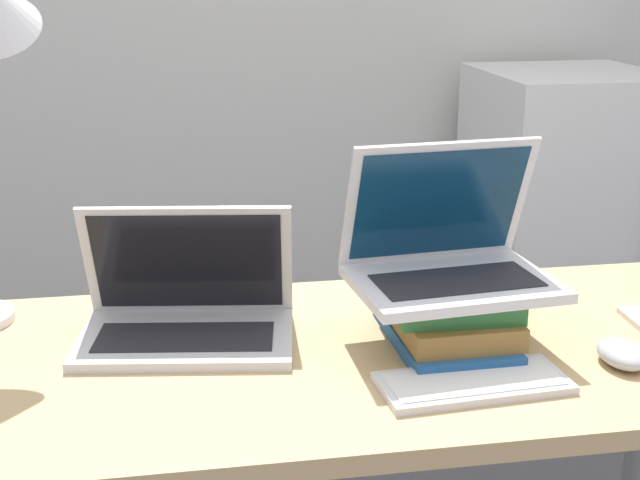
{
  "coord_description": "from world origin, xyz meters",
  "views": [
    {
      "loc": [
        -0.27,
        -0.93,
        1.29
      ],
      "look_at": [
        -0.06,
        0.31,
        0.89
      ],
      "focal_mm": 50.0,
      "sensor_mm": 36.0,
      "label": 1
    }
  ],
  "objects_px": {
    "book_stack": "(447,314)",
    "mouse": "(622,354)",
    "laptop_left": "(187,312)",
    "mini_fridge": "(558,235)",
    "wireless_keyboard": "(473,383)",
    "laptop_on_books": "(448,256)"
  },
  "relations": [
    {
      "from": "laptop_left",
      "to": "wireless_keyboard",
      "type": "bearing_deg",
      "value": -31.51
    },
    {
      "from": "book_stack",
      "to": "mini_fridge",
      "type": "height_order",
      "value": "mini_fridge"
    },
    {
      "from": "laptop_on_books",
      "to": "mini_fridge",
      "type": "bearing_deg",
      "value": 57.91
    },
    {
      "from": "laptop_left",
      "to": "wireless_keyboard",
      "type": "height_order",
      "value": "laptop_left"
    },
    {
      "from": "wireless_keyboard",
      "to": "mouse",
      "type": "bearing_deg",
      "value": 7.91
    },
    {
      "from": "laptop_on_books",
      "to": "mini_fridge",
      "type": "relative_size",
      "value": 0.33
    },
    {
      "from": "laptop_left",
      "to": "mini_fridge",
      "type": "xyz_separation_m",
      "value": [
        1.13,
        1.08,
        -0.26
      ]
    },
    {
      "from": "book_stack",
      "to": "wireless_keyboard",
      "type": "bearing_deg",
      "value": -93.44
    },
    {
      "from": "laptop_on_books",
      "to": "mini_fridge",
      "type": "distance_m",
      "value": 1.42
    },
    {
      "from": "book_stack",
      "to": "mouse",
      "type": "xyz_separation_m",
      "value": [
        0.23,
        -0.12,
        -0.03
      ]
    },
    {
      "from": "book_stack",
      "to": "laptop_on_books",
      "type": "xyz_separation_m",
      "value": [
        -0.0,
        0.0,
        0.09
      ]
    },
    {
      "from": "mini_fridge",
      "to": "laptop_on_books",
      "type": "bearing_deg",
      "value": -122.09
    },
    {
      "from": "wireless_keyboard",
      "to": "mini_fridge",
      "type": "xyz_separation_m",
      "value": [
        0.74,
        1.33,
        -0.23
      ]
    },
    {
      "from": "laptop_left",
      "to": "mouse",
      "type": "distance_m",
      "value": 0.67
    },
    {
      "from": "laptop_on_books",
      "to": "mini_fridge",
      "type": "height_order",
      "value": "laptop_on_books"
    },
    {
      "from": "book_stack",
      "to": "mini_fridge",
      "type": "xyz_separation_m",
      "value": [
        0.73,
        1.17,
        -0.27
      ]
    },
    {
      "from": "laptop_left",
      "to": "mini_fridge",
      "type": "bearing_deg",
      "value": 43.83
    },
    {
      "from": "laptop_left",
      "to": "book_stack",
      "type": "height_order",
      "value": "laptop_left"
    },
    {
      "from": "laptop_on_books",
      "to": "mini_fridge",
      "type": "xyz_separation_m",
      "value": [
        0.73,
        1.16,
        -0.36
      ]
    },
    {
      "from": "laptop_on_books",
      "to": "wireless_keyboard",
      "type": "height_order",
      "value": "laptop_on_books"
    },
    {
      "from": "laptop_on_books",
      "to": "wireless_keyboard",
      "type": "xyz_separation_m",
      "value": [
        -0.01,
        -0.16,
        -0.14
      ]
    },
    {
      "from": "wireless_keyboard",
      "to": "mini_fridge",
      "type": "bearing_deg",
      "value": 60.91
    }
  ]
}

